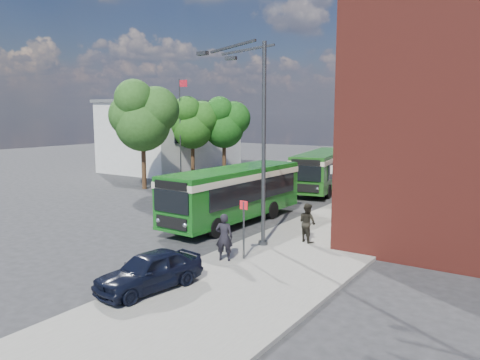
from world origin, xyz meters
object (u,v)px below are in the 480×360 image
Objects in this scene: street_lamp at (257,141)px; bus_front at (234,190)px; bus_rear at (323,167)px; parked_car at (149,271)px.

bus_front is at bearing 136.56° from street_lamp.
bus_rear is (-3.76, 15.95, -2.96)m from street_lamp.
bus_rear is (-0.33, 12.70, 0.00)m from bus_front.
bus_front and bus_rear have the same top height.
bus_front is 0.96× the size of bus_rear.
parked_car is at bearing -80.67° from bus_rear.
parked_car is at bearing -71.19° from bus_front.
street_lamp is 2.38× the size of parked_car.
bus_front is 10.59m from parked_car.
parked_car is (3.73, -22.68, -1.03)m from bus_rear.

